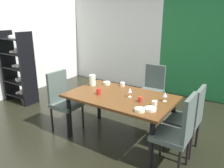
{
  "coord_description": "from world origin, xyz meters",
  "views": [
    {
      "loc": [
        2.13,
        -2.54,
        1.96
      ],
      "look_at": [
        0.19,
        0.38,
        0.85
      ],
      "focal_mm": 35.0,
      "sensor_mm": 36.0,
      "label": 1
    }
  ],
  "objects_px": {
    "cup_south": "(99,92)",
    "cup_center": "(122,84)",
    "chair_head_far": "(152,87)",
    "serving_bowl_near_shelf": "(151,109)",
    "dining_table": "(120,101)",
    "chair_right_near": "(178,131)",
    "cup_corner": "(154,103)",
    "serving_bowl_front": "(107,83)",
    "serving_bowl_rear": "(140,110)",
    "chair_right_far": "(189,116)",
    "cup_near_window": "(140,99)",
    "display_shelf": "(18,67)",
    "pitcher_west": "(92,80)",
    "chair_left_near": "(63,98)",
    "wine_glass_north": "(130,91)",
    "wine_glass_right": "(165,95)"
  },
  "relations": [
    {
      "from": "dining_table",
      "to": "chair_head_far",
      "type": "height_order",
      "value": "chair_head_far"
    },
    {
      "from": "serving_bowl_front",
      "to": "cup_center",
      "type": "height_order",
      "value": "cup_center"
    },
    {
      "from": "chair_head_far",
      "to": "cup_south",
      "type": "xyz_separation_m",
      "value": [
        -0.32,
        -1.38,
        0.25
      ]
    },
    {
      "from": "wine_glass_north",
      "to": "serving_bowl_front",
      "type": "xyz_separation_m",
      "value": [
        -0.65,
        0.31,
        -0.08
      ]
    },
    {
      "from": "cup_south",
      "to": "cup_center",
      "type": "xyz_separation_m",
      "value": [
        0.1,
        0.57,
        -0.01
      ]
    },
    {
      "from": "serving_bowl_front",
      "to": "serving_bowl_rear",
      "type": "relative_size",
      "value": 0.9
    },
    {
      "from": "chair_right_far",
      "to": "wine_glass_right",
      "type": "height_order",
      "value": "chair_right_far"
    },
    {
      "from": "dining_table",
      "to": "chair_left_near",
      "type": "bearing_deg",
      "value": -165.47
    },
    {
      "from": "chair_right_near",
      "to": "chair_right_far",
      "type": "relative_size",
      "value": 1.05
    },
    {
      "from": "chair_left_near",
      "to": "serving_bowl_rear",
      "type": "relative_size",
      "value": 7.55
    },
    {
      "from": "serving_bowl_near_shelf",
      "to": "cup_center",
      "type": "xyz_separation_m",
      "value": [
        -0.84,
        0.68,
        0.01
      ]
    },
    {
      "from": "chair_right_far",
      "to": "serving_bowl_front",
      "type": "xyz_separation_m",
      "value": [
        -1.5,
        0.08,
        0.22
      ]
    },
    {
      "from": "dining_table",
      "to": "wine_glass_north",
      "type": "xyz_separation_m",
      "value": [
        0.15,
        0.03,
        0.19
      ]
    },
    {
      "from": "chair_left_near",
      "to": "cup_near_window",
      "type": "height_order",
      "value": "chair_left_near"
    },
    {
      "from": "chair_right_far",
      "to": "display_shelf",
      "type": "height_order",
      "value": "display_shelf"
    },
    {
      "from": "chair_left_near",
      "to": "cup_south",
      "type": "height_order",
      "value": "chair_left_near"
    },
    {
      "from": "display_shelf",
      "to": "wine_glass_north",
      "type": "bearing_deg",
      "value": -1.7
    },
    {
      "from": "wine_glass_right",
      "to": "serving_bowl_rear",
      "type": "distance_m",
      "value": 0.54
    },
    {
      "from": "wine_glass_right",
      "to": "cup_corner",
      "type": "bearing_deg",
      "value": -104.3
    },
    {
      "from": "chair_left_near",
      "to": "cup_south",
      "type": "xyz_separation_m",
      "value": [
        0.7,
        0.11,
        0.23
      ]
    },
    {
      "from": "serving_bowl_near_shelf",
      "to": "serving_bowl_front",
      "type": "bearing_deg",
      "value": 151.95
    },
    {
      "from": "wine_glass_north",
      "to": "cup_corner",
      "type": "distance_m",
      "value": 0.47
    },
    {
      "from": "display_shelf",
      "to": "pitcher_west",
      "type": "height_order",
      "value": "display_shelf"
    },
    {
      "from": "wine_glass_north",
      "to": "display_shelf",
      "type": "bearing_deg",
      "value": 178.3
    },
    {
      "from": "chair_head_far",
      "to": "pitcher_west",
      "type": "xyz_separation_m",
      "value": [
        -0.69,
        -1.07,
        0.29
      ]
    },
    {
      "from": "cup_near_window",
      "to": "chair_right_near",
      "type": "bearing_deg",
      "value": -17.56
    },
    {
      "from": "chair_right_far",
      "to": "serving_bowl_front",
      "type": "relative_size",
      "value": 8.18
    },
    {
      "from": "chair_head_far",
      "to": "serving_bowl_near_shelf",
      "type": "height_order",
      "value": "chair_head_far"
    },
    {
      "from": "display_shelf",
      "to": "serving_bowl_rear",
      "type": "bearing_deg",
      "value": -8.15
    },
    {
      "from": "dining_table",
      "to": "chair_left_near",
      "type": "distance_m",
      "value": 1.05
    },
    {
      "from": "chair_right_near",
      "to": "cup_south",
      "type": "height_order",
      "value": "chair_right_near"
    },
    {
      "from": "serving_bowl_near_shelf",
      "to": "chair_right_far",
      "type": "bearing_deg",
      "value": 53.52
    },
    {
      "from": "cup_south",
      "to": "dining_table",
      "type": "bearing_deg",
      "value": 25.44
    },
    {
      "from": "serving_bowl_rear",
      "to": "cup_corner",
      "type": "relative_size",
      "value": 1.81
    },
    {
      "from": "chair_right_near",
      "to": "serving_bowl_front",
      "type": "relative_size",
      "value": 8.56
    },
    {
      "from": "cup_south",
      "to": "cup_corner",
      "type": "height_order",
      "value": "cup_south"
    },
    {
      "from": "wine_glass_right",
      "to": "cup_near_window",
      "type": "distance_m",
      "value": 0.37
    },
    {
      "from": "wine_glass_right",
      "to": "pitcher_west",
      "type": "relative_size",
      "value": 0.72
    },
    {
      "from": "serving_bowl_rear",
      "to": "cup_center",
      "type": "relative_size",
      "value": 1.67
    },
    {
      "from": "cup_near_window",
      "to": "pitcher_west",
      "type": "relative_size",
      "value": 0.4
    },
    {
      "from": "serving_bowl_rear",
      "to": "pitcher_west",
      "type": "bearing_deg",
      "value": 156.47
    },
    {
      "from": "chair_right_near",
      "to": "serving_bowl_rear",
      "type": "xyz_separation_m",
      "value": [
        -0.49,
        -0.1,
        0.2
      ]
    },
    {
      "from": "display_shelf",
      "to": "cup_center",
      "type": "relative_size",
      "value": 19.66
    },
    {
      "from": "display_shelf",
      "to": "serving_bowl_rear",
      "type": "xyz_separation_m",
      "value": [
        3.34,
        -0.48,
        -0.05
      ]
    },
    {
      "from": "chair_head_far",
      "to": "cup_corner",
      "type": "bearing_deg",
      "value": 114.43
    },
    {
      "from": "chair_right_far",
      "to": "serving_bowl_front",
      "type": "bearing_deg",
      "value": 86.86
    },
    {
      "from": "dining_table",
      "to": "cup_near_window",
      "type": "distance_m",
      "value": 0.4
    },
    {
      "from": "cup_near_window",
      "to": "chair_head_far",
      "type": "bearing_deg",
      "value": 105.82
    },
    {
      "from": "dining_table",
      "to": "chair_right_near",
      "type": "distance_m",
      "value": 1.05
    },
    {
      "from": "wine_glass_right",
      "to": "cup_center",
      "type": "distance_m",
      "value": 0.92
    }
  ]
}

